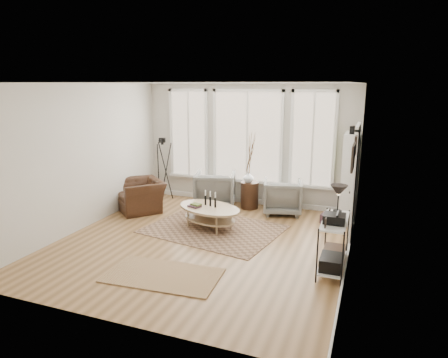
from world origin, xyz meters
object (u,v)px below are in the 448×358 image
at_px(low_shelf, 334,239).
at_px(side_table, 250,173).
at_px(accent_chair, 140,195).
at_px(bookcase, 350,178).
at_px(armchair_left, 215,190).
at_px(coffee_table, 209,211).
at_px(armchair_right, 282,197).

distance_m(low_shelf, side_table, 3.45).
bearing_deg(accent_chair, bookcase, 52.18).
xyz_separation_m(bookcase, armchair_left, (-3.04, -0.09, -0.52)).
distance_m(coffee_table, armchair_left, 1.44).
bearing_deg(coffee_table, accent_chair, 164.79).
bearing_deg(coffee_table, side_table, 76.58).
relative_size(low_shelf, side_table, 0.73).
xyz_separation_m(coffee_table, side_table, (0.38, 1.59, 0.51)).
relative_size(coffee_table, side_table, 0.92).
bearing_deg(bookcase, accent_chair, -168.51).
bearing_deg(coffee_table, bookcase, 29.10).
height_order(low_shelf, armchair_left, low_shelf).
bearing_deg(armchair_right, coffee_table, 37.75).
bearing_deg(bookcase, armchair_left, -178.34).
distance_m(bookcase, low_shelf, 2.56).
relative_size(armchair_left, armchair_right, 1.11).
bearing_deg(armchair_left, bookcase, 165.60).
bearing_deg(low_shelf, armchair_right, 118.53).
bearing_deg(coffee_table, low_shelf, -22.38).
xyz_separation_m(armchair_right, side_table, (-0.81, 0.10, 0.46)).
xyz_separation_m(armchair_right, accent_chair, (-3.14, -0.95, -0.03)).
relative_size(armchair_left, side_table, 0.53).
xyz_separation_m(bookcase, armchair_right, (-1.44, 0.02, -0.57)).
height_order(armchair_left, accent_chair, armchair_left).
distance_m(armchair_left, side_table, 0.92).
xyz_separation_m(armchair_left, accent_chair, (-1.54, -0.84, -0.07)).
bearing_deg(accent_chair, armchair_left, 69.40).
xyz_separation_m(coffee_table, armchair_right, (1.19, 1.48, 0.04)).
height_order(low_shelf, accent_chair, low_shelf).
distance_m(armchair_right, side_table, 0.94).
xyz_separation_m(low_shelf, armchair_left, (-2.99, 2.43, -0.08)).
bearing_deg(armchair_right, accent_chair, 3.33).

